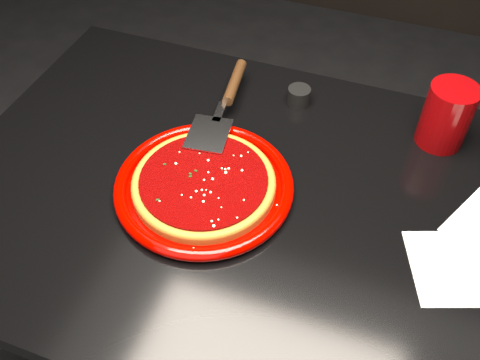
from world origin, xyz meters
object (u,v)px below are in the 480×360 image
Objects in this scene: table at (258,301)px; plate at (204,186)px; ramekin at (299,96)px; cup at (447,116)px; pizza_server at (224,104)px.

plate is at bearing -169.70° from table.
table is 24.44× the size of ramekin.
cup is (0.29, 0.27, 0.44)m from table.
ramekin is (-0.01, 0.29, 0.39)m from table.
plate is 6.79× the size of ramekin.
ramekin reaches higher than table.
cup is (0.39, 0.29, 0.05)m from plate.
ramekin is at bearing 32.18° from pizza_server.
pizza_server is at bearing -167.80° from cup.
plate is 0.20m from pizza_server.
ramekin is at bearing 92.88° from table.
ramekin is at bearing 176.88° from cup.
plate is 0.99× the size of pizza_server.
table is 0.49m from ramekin.
cup reaches higher than table.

